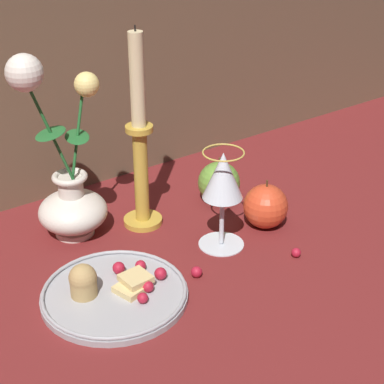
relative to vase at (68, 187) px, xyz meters
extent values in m
plane|color=maroon|center=(0.09, -0.16, -0.10)|extent=(2.40, 2.40, 0.00)
cylinder|color=silver|center=(0.01, 0.00, -0.09)|extent=(0.07, 0.07, 0.01)
ellipsoid|color=silver|center=(0.01, 0.00, -0.05)|extent=(0.12, 0.12, 0.07)
cylinder|color=silver|center=(0.01, 0.00, -0.01)|extent=(0.04, 0.04, 0.04)
torus|color=silver|center=(0.01, 0.00, 0.02)|extent=(0.06, 0.06, 0.01)
cylinder|color=#23662D|center=(-0.02, 0.00, 0.11)|extent=(0.07, 0.02, 0.20)
ellipsoid|color=#23662D|center=(-0.02, 0.00, 0.10)|extent=(0.08, 0.07, 0.00)
sphere|color=silver|center=(-0.06, -0.01, 0.21)|extent=(0.06, 0.06, 0.06)
cylinder|color=#23662D|center=(0.03, 0.00, 0.10)|extent=(0.05, 0.02, 0.16)
ellipsoid|color=#23662D|center=(0.02, 0.00, 0.09)|extent=(0.06, 0.08, 0.00)
sphere|color=#EFD67A|center=(0.05, -0.01, 0.17)|extent=(0.04, 0.04, 0.04)
cylinder|color=#A3A3A8|center=(-0.03, -0.20, -0.09)|extent=(0.22, 0.22, 0.01)
torus|color=#A3A3A8|center=(-0.03, -0.20, -0.08)|extent=(0.22, 0.22, 0.01)
cylinder|color=tan|center=(-0.07, -0.18, -0.07)|extent=(0.04, 0.04, 0.03)
sphere|color=tan|center=(-0.07, -0.18, -0.06)|extent=(0.04, 0.04, 0.04)
cube|color=#DBBC7A|center=(-0.01, -0.21, -0.08)|extent=(0.05, 0.05, 0.01)
cube|color=#DBBC7A|center=(0.01, -0.21, -0.07)|extent=(0.04, 0.04, 0.01)
sphere|color=#AD192D|center=(-0.01, -0.25, -0.08)|extent=(0.02, 0.02, 0.02)
sphere|color=#AD192D|center=(0.01, -0.23, -0.08)|extent=(0.02, 0.02, 0.02)
sphere|color=#AD192D|center=(0.05, -0.21, -0.08)|extent=(0.02, 0.02, 0.02)
sphere|color=#AD192D|center=(0.03, -0.18, -0.08)|extent=(0.02, 0.02, 0.02)
sphere|color=#AD192D|center=(0.00, -0.16, -0.08)|extent=(0.02, 0.02, 0.02)
cylinder|color=silver|center=(0.19, -0.18, -0.09)|extent=(0.08, 0.08, 0.00)
cylinder|color=silver|center=(0.19, -0.18, -0.05)|extent=(0.01, 0.01, 0.09)
cone|color=silver|center=(0.19, -0.18, 0.04)|extent=(0.07, 0.07, 0.08)
cone|color=maroon|center=(0.19, -0.18, 0.03)|extent=(0.06, 0.06, 0.06)
torus|color=gold|center=(0.19, -0.18, 0.08)|extent=(0.07, 0.07, 0.00)
cylinder|color=gold|center=(0.12, -0.04, -0.09)|extent=(0.07, 0.07, 0.01)
cylinder|color=gold|center=(0.12, -0.04, 0.00)|extent=(0.03, 0.03, 0.17)
cylinder|color=gold|center=(0.12, -0.04, 0.09)|extent=(0.05, 0.05, 0.01)
cylinder|color=beige|center=(0.12, -0.04, 0.17)|extent=(0.03, 0.03, 0.16)
cylinder|color=black|center=(0.12, -0.04, 0.26)|extent=(0.00, 0.00, 0.01)
sphere|color=#D14223|center=(0.30, -0.18, -0.06)|extent=(0.08, 0.08, 0.08)
cylinder|color=#4C3319|center=(0.30, -0.18, -0.01)|extent=(0.00, 0.00, 0.01)
sphere|color=#669938|center=(0.29, -0.05, -0.06)|extent=(0.08, 0.08, 0.08)
cylinder|color=#4C3319|center=(0.29, -0.05, -0.01)|extent=(0.00, 0.00, 0.01)
sphere|color=#AD192D|center=(0.27, -0.28, -0.09)|extent=(0.02, 0.02, 0.02)
sphere|color=#AD192D|center=(0.10, -0.23, -0.09)|extent=(0.02, 0.02, 0.02)
camera|label=1|loc=(-0.39, -0.91, 0.50)|focal=60.00mm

